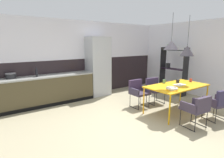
{
  "coord_description": "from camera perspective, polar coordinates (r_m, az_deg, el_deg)",
  "views": [
    {
      "loc": [
        -2.88,
        -2.89,
        1.85
      ],
      "look_at": [
        -0.2,
        0.9,
        0.93
      ],
      "focal_mm": 29.05,
      "sensor_mm": 36.0,
      "label": 1
    }
  ],
  "objects": [
    {
      "name": "ground_plane",
      "position": [
        4.48,
        8.97,
        -13.33
      ],
      "size": [
        8.7,
        8.7,
        0.0
      ],
      "primitive_type": "plane",
      "color": "tan"
    },
    {
      "name": "back_wall_splashback_dark",
      "position": [
        6.65,
        -9.01,
        0.72
      ],
      "size": [
        6.69,
        0.12,
        1.31
      ],
      "primitive_type": "cube",
      "color": "black",
      "rests_on": "ground"
    },
    {
      "name": "back_wall_panel_upper",
      "position": [
        6.54,
        -9.37,
        12.04
      ],
      "size": [
        6.69,
        0.12,
        1.31
      ],
      "primitive_type": "cube",
      "color": "silver",
      "rests_on": "back_wall_splashback_dark"
    },
    {
      "name": "side_wall_right",
      "position": [
        6.83,
        29.63,
        5.2
      ],
      "size": [
        0.12,
        6.08,
        2.61
      ],
      "primitive_type": "cube",
      "color": "silver",
      "rests_on": "ground"
    },
    {
      "name": "kitchen_counter",
      "position": [
        5.83,
        -21.45,
        -3.5
      ],
      "size": [
        3.24,
        0.63,
        0.89
      ],
      "color": "#4A4028",
      "rests_on": "ground"
    },
    {
      "name": "refrigerator_column",
      "position": [
        6.47,
        -4.39,
        3.95
      ],
      "size": [
        0.75,
        0.6,
        2.07
      ],
      "primitive_type": "cube",
      "color": "#ADAFB2",
      "rests_on": "ground"
    },
    {
      "name": "dining_table",
      "position": [
        5.14,
        19.75,
        -2.36
      ],
      "size": [
        1.7,
        0.9,
        0.75
      ],
      "color": "#EEA616",
      "rests_on": "ground"
    },
    {
      "name": "armchair_facing_counter",
      "position": [
        5.83,
        13.2,
        -2.46
      ],
      "size": [
        0.55,
        0.53,
        0.77
      ],
      "rotation": [
        0.0,
        0.0,
        2.99
      ],
      "color": "#3A3244",
      "rests_on": "ground"
    },
    {
      "name": "armchair_head_of_table",
      "position": [
        5.05,
        30.68,
        -5.97
      ],
      "size": [
        0.58,
        0.57,
        0.78
      ],
      "rotation": [
        0.0,
        0.0,
        -0.25
      ],
      "color": "#3A3244",
      "rests_on": "ground"
    },
    {
      "name": "armchair_corner_seat",
      "position": [
        5.38,
        8.19,
        -3.35
      ],
      "size": [
        0.5,
        0.49,
        0.79
      ],
      "rotation": [
        0.0,
        0.0,
        3.11
      ],
      "color": "#3A3244",
      "rests_on": "ground"
    },
    {
      "name": "armchair_far_side",
      "position": [
        4.41,
        25.28,
        -7.86
      ],
      "size": [
        0.52,
        0.51,
        0.74
      ],
      "rotation": [
        0.0,
        0.0,
        -0.09
      ],
      "color": "#3A3244",
      "rests_on": "ground"
    },
    {
      "name": "fruit_bowl",
      "position": [
        4.54,
        18.34,
        -2.81
      ],
      "size": [
        0.28,
        0.28,
        0.08
      ],
      "color": "silver",
      "rests_on": "dining_table"
    },
    {
      "name": "open_book",
      "position": [
        5.2,
        20.49,
        -1.69
      ],
      "size": [
        0.32,
        0.22,
        0.02
      ],
      "color": "white",
      "rests_on": "dining_table"
    },
    {
      "name": "mug_glass_clear",
      "position": [
        5.28,
        16.1,
        -0.71
      ],
      "size": [
        0.12,
        0.07,
        0.11
      ],
      "color": "#5B8456",
      "rests_on": "dining_table"
    },
    {
      "name": "mug_white_ceramic",
      "position": [
        5.74,
        23.56,
        -0.32
      ],
      "size": [
        0.12,
        0.07,
        0.1
      ],
      "color": "#B23D33",
      "rests_on": "dining_table"
    },
    {
      "name": "mug_short_terracotta",
      "position": [
        5.48,
        20.0,
        -0.61
      ],
      "size": [
        0.13,
        0.09,
        0.09
      ],
      "color": "black",
      "rests_on": "dining_table"
    },
    {
      "name": "cooking_pot",
      "position": [
        5.71,
        -29.25,
        0.88
      ],
      "size": [
        0.28,
        0.28,
        0.17
      ],
      "color": "black",
      "rests_on": "kitchen_counter"
    },
    {
      "name": "bottle_wine_green",
      "position": [
        5.65,
        -22.63,
        1.74
      ],
      "size": [
        0.07,
        0.07,
        0.27
      ],
      "color": "black",
      "rests_on": "kitchen_counter"
    },
    {
      "name": "open_shelf_unit",
      "position": [
        7.02,
        18.55,
        2.94
      ],
      "size": [
        0.3,
        1.0,
        1.81
      ],
      "rotation": [
        0.0,
        0.0,
        -1.57
      ],
      "color": "black",
      "rests_on": "ground"
    },
    {
      "name": "pendant_lamp_over_table_near",
      "position": [
        4.73,
        18.16,
        10.09
      ],
      "size": [
        0.37,
        0.37,
        0.87
      ],
      "color": "black"
    },
    {
      "name": "pendant_lamp_over_table_far",
      "position": [
        5.29,
        22.57,
        8.22
      ],
      "size": [
        0.38,
        0.38,
        1.05
      ],
      "color": "black"
    }
  ]
}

